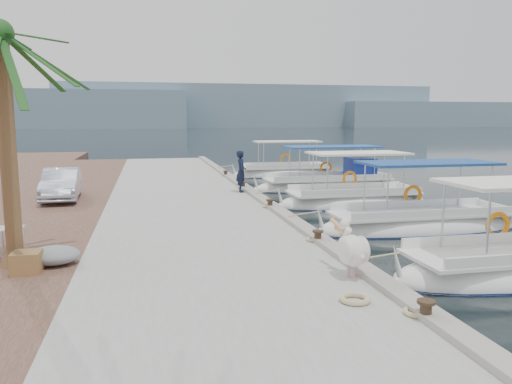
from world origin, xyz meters
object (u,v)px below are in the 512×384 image
Objects in this scene: fishing_caique_d at (329,186)px; pelican at (352,249)px; fishing_caique_e at (285,174)px; fishing_caique_c at (353,202)px; fisherman at (241,171)px; fishing_caique_b at (420,226)px; date_palm at (0,35)px; parked_car at (61,184)px.

fishing_caique_d reaches higher than pelican.
fishing_caique_c is at bearing -90.51° from fishing_caique_e.
fisherman is at bearing 89.99° from pelican.
fishing_caique_e is 21.93m from pelican.
fishing_caique_c is at bearing 66.53° from pelican.
fisherman is (-5.26, -3.35, 1.20)m from fishing_caique_d.
fishing_caique_c is at bearing 93.13° from fishing_caique_b.
parked_car is (-0.47, 9.07, -4.14)m from date_palm.
date_palm reaches higher than fisherman.
fishing_caique_c is at bearing -105.71° from fisherman.
fishing_caique_b is 9.63m from fishing_caique_d.
fishing_caique_d is 16.08m from pelican.
fishing_caique_b is 12.98m from date_palm.
fisherman is (-4.50, 1.44, 1.26)m from fishing_caique_c.
date_palm is 9.99m from parked_car.
date_palm reaches higher than fishing_caique_b.
date_palm is at bearing -120.51° from fishing_caique_e.
fishing_caique_d is at bearing 81.01° from fishing_caique_c.
date_palm is (-6.69, -9.56, 3.86)m from fisherman.
fishing_caique_d is 13.03m from parked_car.
date_palm reaches higher than fishing_caique_d.
date_palm reaches higher than pelican.
fishing_caique_c is 4.74× the size of pelican.
fishing_caique_c and fishing_caique_e have the same top height.
date_palm is at bearing 161.36° from pelican.
fishing_caique_d is 6.35m from fisherman.
fisherman is at bearing 127.28° from fishing_caique_b.
date_palm is (-11.29, -19.16, 5.12)m from fishing_caique_e.
parked_car is (-12.42, -3.84, 0.92)m from fishing_caique_d.
parked_car reaches higher than pelican.
parked_car is at bearing 95.97° from fisherman.
fishing_caique_d is 2.17× the size of parked_car.
fishing_caique_d is (0.50, 9.61, 0.06)m from fishing_caique_b.
parked_car is at bearing 175.30° from fishing_caique_c.
fishing_caique_e is at bearing 77.87° from pelican.
date_palm is at bearing -90.27° from parked_car.
fishing_caique_b is 0.90× the size of fishing_caique_d.
fishing_caique_d is (0.76, 4.80, 0.06)m from fishing_caique_c.
pelican is 0.25× the size of date_palm.
fishing_caique_e is 3.84× the size of fisherman.
fishing_caique_d is 1.39× the size of date_palm.
fishing_caique_c is 11.35m from pelican.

